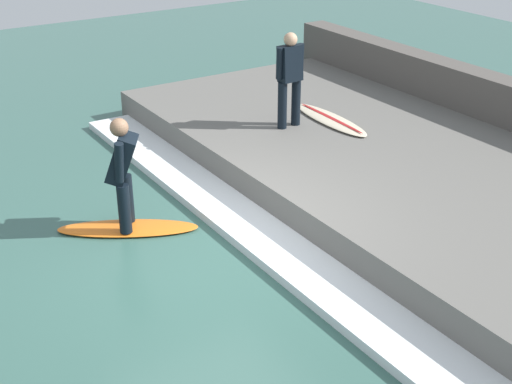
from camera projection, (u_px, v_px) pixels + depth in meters
The scene contains 7 objects.
ground_plane at pixel (214, 254), 8.86m from camera, with size 28.00×28.00×0.00m, color #386056.
concrete_ledge at pixel (409, 177), 10.35m from camera, with size 4.40×10.73×0.50m, color #66635E.
wave_foam_crest at pixel (260, 236), 9.17m from camera, with size 0.76×10.19×0.12m, color white.
surfboard_riding at pixel (128, 228), 9.42m from camera, with size 1.85×1.37×0.06m.
surfer_riding at pixel (123, 168), 9.04m from camera, with size 0.58×0.60×1.50m.
surfer_waiting_near at pixel (290, 75), 11.20m from camera, with size 0.52×0.27×1.53m.
surfboard_waiting_near at pixel (331, 119), 11.77m from camera, with size 0.52×1.86×0.07m.
Camera 1 is at (-3.70, -6.72, 4.53)m, focal length 50.00 mm.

